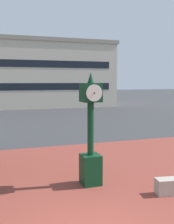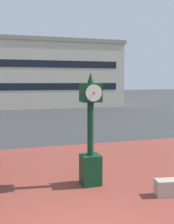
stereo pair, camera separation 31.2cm
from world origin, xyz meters
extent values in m
cube|color=brown|center=(0.00, 2.57, 0.00)|extent=(44.00, 13.14, 0.01)
cube|color=#0C381E|center=(1.19, 3.37, 0.52)|extent=(0.65, 0.65, 1.04)
cylinder|color=#0C381E|center=(1.19, 3.37, 1.95)|extent=(0.22, 0.22, 1.81)
cube|color=#0C381E|center=(1.19, 3.37, 3.17)|extent=(0.64, 0.64, 0.62)
cylinder|color=silver|center=(1.18, 3.70, 3.17)|extent=(0.55, 0.04, 0.55)
sphere|color=black|center=(1.18, 3.72, 3.17)|extent=(0.05, 0.05, 0.05)
cylinder|color=silver|center=(1.20, 3.05, 3.17)|extent=(0.55, 0.04, 0.55)
sphere|color=black|center=(1.20, 3.03, 3.17)|extent=(0.05, 0.05, 0.05)
cone|color=#0C381E|center=(1.19, 3.37, 3.66)|extent=(0.22, 0.22, 0.36)
cube|color=beige|center=(1.94, 35.75, 4.31)|extent=(24.15, 13.11, 8.61)
cube|color=gray|center=(1.94, 35.75, 8.86)|extent=(24.63, 13.37, 0.50)
cube|color=black|center=(1.94, 29.17, 2.87)|extent=(21.73, 0.04, 0.90)
cube|color=black|center=(1.94, 29.17, 5.74)|extent=(21.73, 0.04, 0.90)
camera|label=1|loc=(-1.74, -5.07, 3.54)|focal=42.99mm
camera|label=2|loc=(-1.44, -5.16, 3.54)|focal=42.99mm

